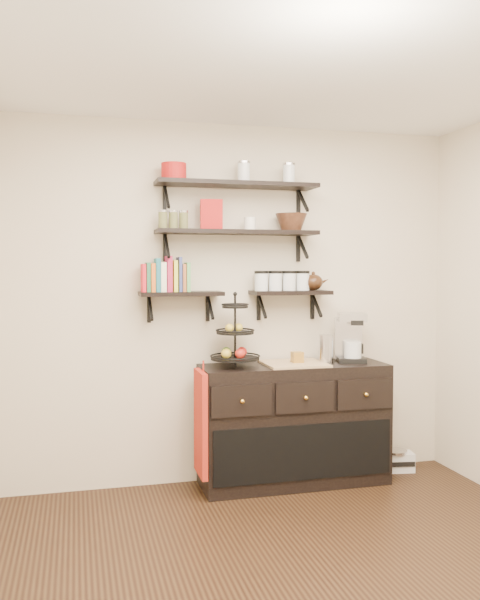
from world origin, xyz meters
name	(u,v)px	position (x,y,z in m)	size (l,w,h in m)	color
floor	(316,588)	(0.00, 0.00, 0.00)	(3.50, 3.50, 0.00)	black
ceiling	(320,46)	(0.00, 0.00, 2.70)	(3.50, 3.50, 0.02)	white
back_wall	(233,304)	(0.00, 1.75, 1.35)	(3.50, 0.02, 2.70)	beige
shelf_top	(237,185)	(0.00, 1.62, 2.23)	(1.20, 0.27, 0.23)	black
shelf_mid	(237,233)	(0.00, 1.62, 1.88)	(1.20, 0.27, 0.23)	black
shelf_low_left	(181,295)	(-0.42, 1.63, 1.43)	(0.60, 0.25, 0.23)	black
shelf_low_right	(290,293)	(0.42, 1.63, 1.43)	(0.60, 0.25, 0.23)	black
cookbooks	(169,276)	(-0.51, 1.63, 1.56)	(0.36, 0.15, 0.26)	red
glass_canisters	(282,282)	(0.36, 1.63, 1.51)	(0.43, 0.10, 0.13)	silver
sideboard	(294,424)	(0.41, 1.51, 0.45)	(1.40, 0.50, 0.92)	black
fruit_stand	(235,342)	(-0.04, 1.52, 1.08)	(0.36, 0.36, 0.52)	black
candle	(297,357)	(0.44, 1.51, 0.96)	(0.08, 0.08, 0.08)	olive
coffee_maker	(350,338)	(0.88, 1.54, 1.08)	(0.25, 0.25, 0.38)	black
thermal_carafe	(326,349)	(0.66, 1.49, 1.01)	(0.11, 0.11, 0.22)	silver
apron	(201,423)	(-0.32, 1.41, 0.53)	(0.04, 0.32, 0.74)	maroon
radio	(395,461)	(1.29, 1.58, 0.08)	(0.30, 0.22, 0.17)	silver
recipe_box	(211,215)	(-0.19, 1.61, 2.01)	(0.16, 0.06, 0.22)	#A41312
walnut_bowl	(291,222)	(0.42, 1.61, 1.96)	(0.24, 0.24, 0.13)	black
ramekins	(250,224)	(0.10, 1.61, 1.95)	(0.09, 0.09, 0.10)	white
teapot	(313,281)	(0.61, 1.63, 1.52)	(0.19, 0.15, 0.15)	black
red_pot	(174,172)	(-0.47, 1.61, 2.31)	(0.18, 0.18, 0.12)	#A41312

